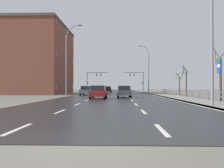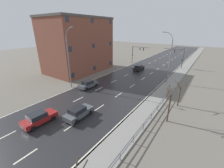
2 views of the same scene
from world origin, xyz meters
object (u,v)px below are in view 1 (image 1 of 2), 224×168
object	(u,v)px
street_lamp_foreground	(210,35)
highway_sign	(219,75)
street_lamp_left_bank	(67,61)
brick_building	(39,60)
traffic_signal_right	(138,78)
traffic_signal_left	(93,78)
street_lamp_midground	(148,70)
car_near_right	(87,91)
car_mid_centre	(99,92)
car_near_left	(124,91)
car_far_left	(108,89)

from	to	relation	value
street_lamp_foreground	highway_sign	bearing A→B (deg)	38.11
street_lamp_left_bank	brick_building	world-z (taller)	brick_building
traffic_signal_right	traffic_signal_left	xyz separation A→B (m)	(-12.73, -1.19, -0.01)
street_lamp_midground	street_lamp_foreground	bearing A→B (deg)	-90.01
brick_building	highway_sign	bearing A→B (deg)	-51.41
car_near_right	car_mid_centre	bearing A→B (deg)	-72.23
traffic_signal_left	car_near_left	world-z (taller)	traffic_signal_left
car_far_left	highway_sign	bearing A→B (deg)	-75.33
traffic_signal_right	car_far_left	bearing A→B (deg)	-132.35
street_lamp_foreground	street_lamp_left_bank	world-z (taller)	street_lamp_left_bank
highway_sign	brick_building	xyz separation A→B (m)	(-23.95, 30.01, 4.71)
traffic_signal_left	car_near_right	xyz separation A→B (m)	(1.81, -25.33, -3.19)
traffic_signal_right	car_near_left	distance (m)	35.25
traffic_signal_right	traffic_signal_left	distance (m)	12.79
highway_sign	street_lamp_foreground	bearing A→B (deg)	-141.89
brick_building	car_near_left	bearing A→B (deg)	-43.55
traffic_signal_left	brick_building	bearing A→B (deg)	-118.23
street_lamp_foreground	car_near_left	size ratio (longest dim) A/B	2.50
street_lamp_foreground	car_near_right	size ratio (longest dim) A/B	2.47
car_far_left	car_near_right	size ratio (longest dim) A/B	0.98
street_lamp_foreground	car_far_left	size ratio (longest dim) A/B	2.53
car_mid_centre	brick_building	distance (m)	25.36
traffic_signal_right	car_mid_centre	world-z (taller)	traffic_signal_right
street_lamp_left_bank	traffic_signal_left	distance (m)	27.14
car_near_right	car_mid_centre	size ratio (longest dim) A/B	1.02
highway_sign	car_near_right	distance (m)	25.46
highway_sign	car_far_left	size ratio (longest dim) A/B	0.88
street_lamp_left_bank	traffic_signal_right	bearing A→B (deg)	63.88
traffic_signal_right	car_far_left	world-z (taller)	traffic_signal_right
street_lamp_foreground	highway_sign	xyz separation A→B (m)	(0.92, 0.73, -2.79)
car_far_left	car_near_left	world-z (taller)	same
street_lamp_midground	car_near_left	xyz separation A→B (m)	(-5.81, -20.45, -4.42)
street_lamp_foreground	street_lamp_left_bank	bearing A→B (deg)	125.51
street_lamp_left_bank	brick_building	size ratio (longest dim) A/B	0.67
street_lamp_midground	car_far_left	xyz separation A→B (m)	(-9.20, 5.39, -4.42)
street_lamp_midground	car_mid_centre	xyz separation A→B (m)	(-8.89, -24.19, -4.42)
car_far_left	car_near_right	bearing A→B (deg)	-98.67
traffic_signal_left	street_lamp_midground	bearing A→B (deg)	-43.64
street_lamp_midground	car_near_left	bearing A→B (deg)	-105.85
traffic_signal_left	car_near_left	size ratio (longest dim) A/B	1.47
car_far_left	car_mid_centre	distance (m)	29.59
street_lamp_left_bank	car_near_left	world-z (taller)	street_lamp_left_bank
street_lamp_left_bank	street_lamp_foreground	bearing A→B (deg)	-54.49
car_near_right	car_mid_centre	world-z (taller)	same
car_near_right	brick_building	bearing A→B (deg)	147.10
highway_sign	car_far_left	world-z (taller)	highway_sign
brick_building	traffic_signal_left	bearing A→B (deg)	61.77
street_lamp_foreground	traffic_signal_right	xyz separation A→B (m)	(-1.04, 49.15, -1.10)
car_far_left	car_mid_centre	xyz separation A→B (m)	(0.31, -29.59, 0.00)
street_lamp_midground	car_near_right	bearing A→B (deg)	-134.49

